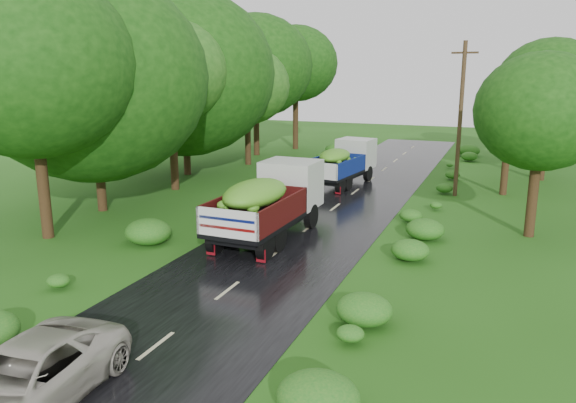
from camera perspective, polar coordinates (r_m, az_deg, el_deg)
The scene contains 10 objects.
ground at distance 15.52m, azimuth -13.26°, elevation -14.12°, with size 120.00×120.00×0.00m, color #1D4B10.
road at distance 19.42m, azimuth -4.79°, elevation -7.96°, with size 6.50×80.00×0.02m, color black.
road_lines at distance 20.26m, azimuth -3.53°, elevation -6.98°, with size 0.12×69.60×0.00m.
truck_near at distance 23.74m, azimuth -1.69°, elevation 0.31°, with size 2.68×7.14×2.97m.
truck_far at distance 34.76m, azimuth 5.69°, elevation 4.16°, with size 3.03×6.50×2.63m.
car at distance 13.55m, azimuth -25.26°, elevation -16.00°, with size 2.33×5.06×1.41m, color #B1AC9D.
utility_pole at distance 32.51m, azimuth 17.09°, elevation 8.10°, with size 1.44×0.57×8.48m.
trees_left at distance 36.52m, azimuth -9.74°, elevation 12.79°, with size 6.80×32.77×9.10m.
trees_right at distance 37.02m, azimuth 24.27°, elevation 9.65°, with size 5.31×25.13×7.53m.
shrubs at distance 27.28m, azimuth 3.60°, elevation -0.84°, with size 11.90×44.00×0.70m.
Camera 1 is at (8.14, -11.15, 7.11)m, focal length 35.00 mm.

